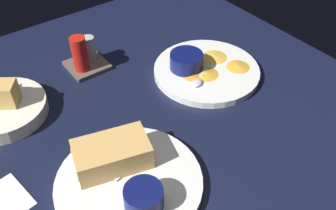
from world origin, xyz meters
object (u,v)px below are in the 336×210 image
ramekin_light_gravy (186,60)px  plate_chips_companion (206,71)px  sandwich_half_near (112,154)px  ramekin_dark_sauce (144,197)px  spoon_by_dark_ramekin (124,185)px  spoon_by_gravy_ramekin (199,79)px  plate_sandwich_main (129,183)px  bread_basket_rear (0,105)px  condiment_caddy (84,56)px

ramekin_light_gravy → plate_chips_companion: bearing=-39.8°
sandwich_half_near → ramekin_dark_sauce: (-0.48, -10.56, -0.23)cm
sandwich_half_near → plate_chips_companion: (32.18, 11.42, -3.20)cm
ramekin_dark_sauce → plate_chips_companion: bearing=34.0°
ramekin_dark_sauce → spoon_by_dark_ramekin: size_ratio=0.64×
spoon_by_gravy_ramekin → spoon_by_dark_ramekin: bearing=-153.7°
plate_sandwich_main → spoon_by_dark_ramekin: 1.83cm
plate_chips_companion → ramekin_light_gravy: size_ratio=3.22×
plate_chips_companion → bread_basket_rear: (-43.42, 14.97, 1.74)cm
plate_sandwich_main → sandwich_half_near: sandwich_half_near is taller
spoon_by_dark_ramekin → condiment_caddy: condiment_caddy is taller
ramekin_dark_sauce → bread_basket_rear: 38.52cm
condiment_caddy → plate_chips_companion: bearing=-41.2°
plate_sandwich_main → spoon_by_gravy_ramekin: bearing=26.6°
sandwich_half_near → spoon_by_gravy_ramekin: sandwich_half_near is taller
sandwich_half_near → plate_sandwich_main: bearing=-87.7°
plate_chips_companion → ramekin_dark_sauce: bearing=-146.0°
spoon_by_gravy_ramekin → ramekin_dark_sauce: bearing=-145.3°
ramekin_dark_sauce → condiment_caddy: condiment_caddy is taller
plate_chips_companion → bread_basket_rear: bearing=161.0°
bread_basket_rear → spoon_by_dark_ramekin: bearing=-72.3°
spoon_by_gravy_ramekin → sandwich_half_near: bearing=-162.2°
ramekin_dark_sauce → plate_sandwich_main: bearing=83.3°
plate_chips_companion → spoon_by_gravy_ramekin: (-4.52, -2.52, 1.16)cm
spoon_by_dark_ramekin → ramekin_light_gravy: bearing=33.9°
ramekin_light_gravy → bread_basket_rear: (-39.69, 11.86, -1.11)cm
spoon_by_dark_ramekin → plate_chips_companion: spoon_by_dark_ramekin is taller
spoon_by_gravy_ramekin → condiment_caddy: condiment_caddy is taller
ramekin_dark_sauce → spoon_by_gravy_ramekin: size_ratio=0.68×
spoon_by_dark_ramekin → condiment_caddy: bearing=72.3°
spoon_by_dark_ramekin → ramekin_dark_sauce: bearing=-82.8°
spoon_by_gravy_ramekin → bread_basket_rear: bread_basket_rear is taller
ramekin_dark_sauce → bread_basket_rear: (-10.77, 36.96, -1.23)cm
plate_sandwich_main → spoon_by_dark_ramekin: size_ratio=2.57×
plate_chips_companion → bread_basket_rear: size_ratio=1.39×
bread_basket_rear → ramekin_dark_sauce: bearing=-73.8°
sandwich_half_near → ramekin_light_gravy: 31.94cm
plate_sandwich_main → plate_chips_companion: (31.98, 16.27, 0.00)cm
ramekin_light_gravy → spoon_by_gravy_ramekin: ramekin_light_gravy is taller
plate_sandwich_main → sandwich_half_near: size_ratio=1.74×
ramekin_dark_sauce → ramekin_light_gravy: size_ratio=0.83×
spoon_by_dark_ramekin → condiment_caddy: 37.71cm
plate_sandwich_main → ramekin_dark_sauce: 6.47cm
plate_sandwich_main → bread_basket_rear: bread_basket_rear is taller
plate_sandwich_main → ramekin_dark_sauce: size_ratio=4.00×
plate_sandwich_main → bread_basket_rear: bearing=110.1°
plate_sandwich_main → condiment_caddy: size_ratio=2.69×
spoon_by_dark_ramekin → plate_chips_companion: 37.31cm
sandwich_half_near → ramekin_light_gravy: (28.44, 14.54, -0.35)cm
ramekin_light_gravy → spoon_by_dark_ramekin: bearing=-146.1°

